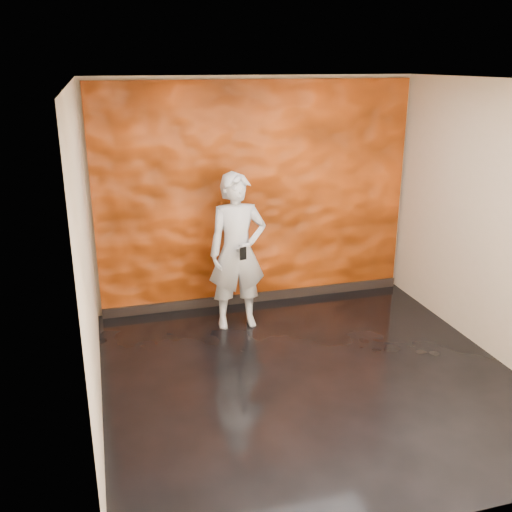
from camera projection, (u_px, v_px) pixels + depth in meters
name	position (u px, v px, depth m)	size (l,w,h in m)	color
room	(315.00, 241.00, 5.19)	(4.02, 4.02, 2.81)	black
feature_wall	(257.00, 196.00, 6.98)	(3.90, 0.06, 2.75)	#D74F12
baseboard	(257.00, 297.00, 7.37)	(3.90, 0.04, 0.12)	black
man	(237.00, 252.00, 6.45)	(0.66, 0.43, 1.81)	#ACB2BD
phone	(243.00, 253.00, 6.17)	(0.08, 0.02, 0.14)	black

